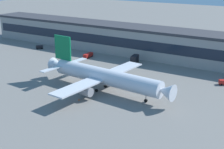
{
  "coord_description": "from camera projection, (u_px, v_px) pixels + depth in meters",
  "views": [
    {
      "loc": [
        68.22,
        -86.63,
        40.19
      ],
      "look_at": [
        11.28,
        3.57,
        5.0
      ],
      "focal_mm": 50.99,
      "sensor_mm": 36.0,
      "label": 1
    }
  ],
  "objects": [
    {
      "name": "ground_plane",
      "position": [
        81.0,
        85.0,
        116.74
      ],
      "size": [
        600.0,
        600.0,
        0.0
      ],
      "primitive_type": "plane",
      "color": "slate"
    },
    {
      "name": "stair_truck",
      "position": [
        135.0,
        59.0,
        143.21
      ],
      "size": [
        3.62,
        6.37,
        3.55
      ],
      "color": "black",
      "rests_on": "ground_plane"
    },
    {
      "name": "airliner",
      "position": [
        104.0,
        76.0,
        109.54
      ],
      "size": [
        52.09,
        44.26,
        17.12
      ],
      "color": "silver",
      "rests_on": "ground_plane"
    },
    {
      "name": "belt_loader",
      "position": [
        88.0,
        55.0,
        153.04
      ],
      "size": [
        2.59,
        6.56,
        1.95
      ],
      "color": "red",
      "rests_on": "ground_plane"
    },
    {
      "name": "traffic_cone_0",
      "position": [
        79.0,
        99.0,
        102.72
      ],
      "size": [
        0.51,
        0.51,
        0.64
      ],
      "primitive_type": "cone",
      "color": "#F2590C",
      "rests_on": "ground_plane"
    },
    {
      "name": "baggage_tug",
      "position": [
        40.0,
        47.0,
        169.64
      ],
      "size": [
        4.0,
        3.91,
        1.85
      ],
      "color": "black",
      "rests_on": "ground_plane"
    },
    {
      "name": "terminal_building",
      "position": [
        144.0,
        41.0,
        155.23
      ],
      "size": [
        192.64,
        17.19,
        13.97
      ],
      "color": "#9E9993",
      "rests_on": "ground_plane"
    }
  ]
}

